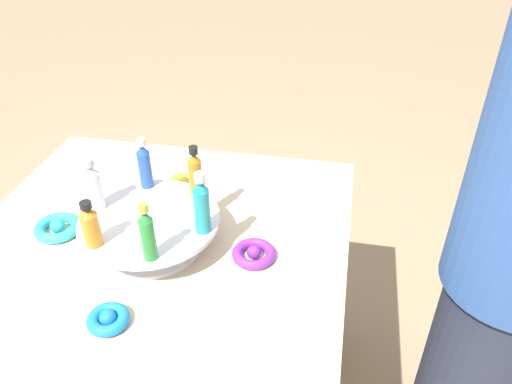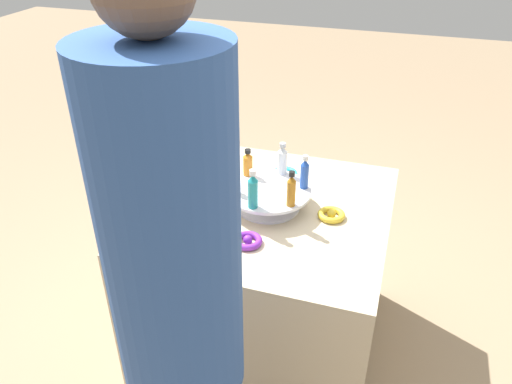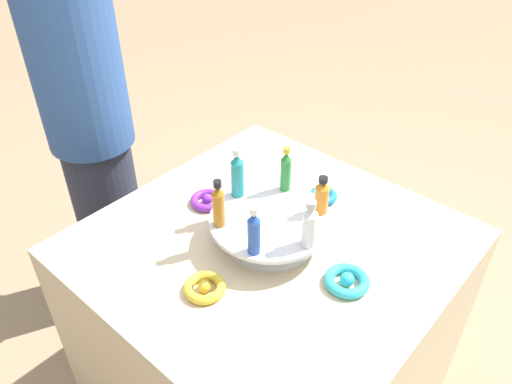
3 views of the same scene
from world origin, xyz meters
TOP-DOWN VIEW (x-y plane):
  - party_table at (0.00, 0.00)m, footprint 0.93×0.93m
  - display_stand at (0.00, 0.00)m, footprint 0.33×0.33m
  - bottle_teal at (0.14, -0.02)m, footprint 0.04×0.04m
  - bottle_amber at (0.08, 0.11)m, footprint 0.03×0.03m
  - bottle_blue at (-0.05, 0.13)m, footprint 0.03×0.03m
  - bottle_clear at (-0.14, 0.02)m, footprint 0.04×0.04m
  - bottle_orange at (-0.08, -0.11)m, footprint 0.04×0.04m
  - bottle_green at (0.05, -0.13)m, footprint 0.03×0.03m
  - ribbon_bow_blue at (-0.00, -0.25)m, footprint 0.09×0.09m
  - ribbon_bow_purple at (0.25, -0.00)m, footprint 0.10×0.10m
  - ribbon_bow_gold at (0.00, 0.25)m, footprint 0.10×0.10m
  - ribbon_bow_teal at (-0.25, 0.00)m, footprint 0.11×0.11m
  - person_figure at (0.81, 0.02)m, footprint 0.30×0.30m

SIDE VIEW (x-z plane):
  - party_table at x=0.00m, z-range 0.00..0.73m
  - ribbon_bow_purple at x=0.25m, z-range 0.72..0.75m
  - ribbon_bow_gold at x=0.00m, z-range 0.72..0.75m
  - ribbon_bow_blue at x=0.00m, z-range 0.72..0.76m
  - ribbon_bow_teal at x=-0.25m, z-range 0.72..0.76m
  - display_stand at x=0.00m, z-range 0.73..0.81m
  - bottle_orange at x=-0.08m, z-range 0.80..0.91m
  - bottle_clear at x=-0.14m, z-range 0.80..0.93m
  - bottle_blue at x=-0.05m, z-range 0.80..0.93m
  - bottle_amber at x=0.08m, z-range 0.80..0.94m
  - bottle_green at x=0.05m, z-range 0.80..0.94m
  - bottle_teal at x=0.14m, z-range 0.80..0.95m
  - person_figure at x=0.81m, z-range 0.01..1.75m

